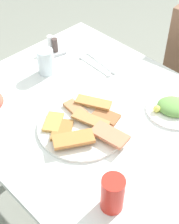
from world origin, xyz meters
name	(u,v)px	position (x,y,z in m)	size (l,w,h in m)	color
ground_plane	(93,211)	(0.00, 0.00, 0.00)	(6.00, 6.00, 0.00)	gray
dining_table	(94,127)	(0.00, 0.00, 0.63)	(1.03, 0.84, 0.71)	white
pide_platter	(83,126)	(0.03, -0.09, 0.73)	(0.33, 0.31, 0.04)	white
salad_plate_rice	(173,108)	(0.20, 0.21, 0.73)	(0.20, 0.20, 0.05)	white
soda_can	(113,194)	(0.31, -0.24, 0.78)	(0.07, 0.07, 0.12)	red
drinking_glass	(46,62)	(-0.31, 0.03, 0.77)	(0.07, 0.07, 0.11)	silver
paper_napkin	(98,65)	(-0.19, 0.22, 0.72)	(0.16, 0.16, 0.00)	white
fork	(95,66)	(-0.19, 0.20, 0.72)	(0.19, 0.02, 0.01)	silver
spoon	(101,62)	(-0.19, 0.23, 0.72)	(0.19, 0.01, 0.01)	silver
condiment_caddy	(53,48)	(-0.41, 0.14, 0.74)	(0.11, 0.11, 0.08)	#B2B2B7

